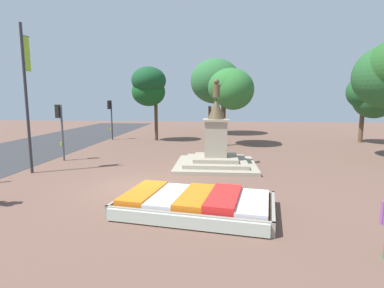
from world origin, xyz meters
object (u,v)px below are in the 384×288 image
object	(u,v)px
statue_monument	(216,150)
banner_pole	(26,96)
traffic_light_mid_block	(60,122)
traffic_light_far_corner	(110,113)
flower_planter	(196,204)

from	to	relation	value
statue_monument	banner_pole	size ratio (longest dim) A/B	0.65
traffic_light_mid_block	traffic_light_far_corner	world-z (taller)	traffic_light_far_corner
traffic_light_far_corner	banner_pole	bearing A→B (deg)	-88.23
traffic_light_far_corner	flower_planter	bearing A→B (deg)	-62.59
statue_monument	flower_planter	bearing A→B (deg)	-95.34
traffic_light_mid_block	traffic_light_far_corner	size ratio (longest dim) A/B	0.94
traffic_light_mid_block	banner_pole	distance (m)	3.48
statue_monument	traffic_light_mid_block	distance (m)	9.57
flower_planter	traffic_light_far_corner	size ratio (longest dim) A/B	1.52
traffic_light_mid_block	statue_monument	bearing A→B (deg)	-5.37
traffic_light_mid_block	traffic_light_far_corner	bearing A→B (deg)	92.06
traffic_light_mid_block	banner_pole	world-z (taller)	banner_pole
traffic_light_mid_block	traffic_light_far_corner	xyz separation A→B (m)	(-0.35, 9.73, 0.15)
flower_planter	traffic_light_far_corner	xyz separation A→B (m)	(-9.12, 17.59, 2.24)
banner_pole	traffic_light_far_corner	bearing A→B (deg)	91.77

